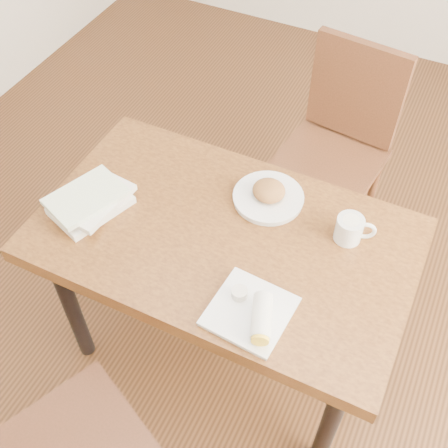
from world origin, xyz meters
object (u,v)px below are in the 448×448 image
at_px(table, 224,251).
at_px(coffee_mug, 350,229).
at_px(plate_scone, 268,195).
at_px(book_stack, 91,201).
at_px(chair_far, 339,139).
at_px(plate_burrito, 253,313).

relative_size(table, coffee_mug, 9.58).
height_order(plate_scone, book_stack, plate_scone).
distance_m(table, chair_far, 0.86).
distance_m(table, plate_burrito, 0.34).
height_order(plate_scone, coffee_mug, coffee_mug).
bearing_deg(chair_far, coffee_mug, -71.81).
height_order(chair_far, book_stack, chair_far).
relative_size(plate_scone, coffee_mug, 1.89).
relative_size(table, book_stack, 4.15).
bearing_deg(plate_burrito, book_stack, 167.00).
relative_size(coffee_mug, plate_burrito, 0.53).
xyz_separation_m(chair_far, coffee_mug, (0.22, -0.68, 0.25)).
height_order(table, book_stack, book_stack).
bearing_deg(plate_burrito, plate_scone, 107.53).
bearing_deg(coffee_mug, plate_burrito, -111.26).
bearing_deg(table, coffee_mug, 23.50).
bearing_deg(chair_far, plate_burrito, -86.42).
distance_m(table, coffee_mug, 0.42).
relative_size(table, chair_far, 1.28).
relative_size(plate_scone, plate_burrito, 1.01).
xyz_separation_m(chair_far, book_stack, (-0.59, -0.93, 0.23)).
relative_size(plate_scone, book_stack, 0.82).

